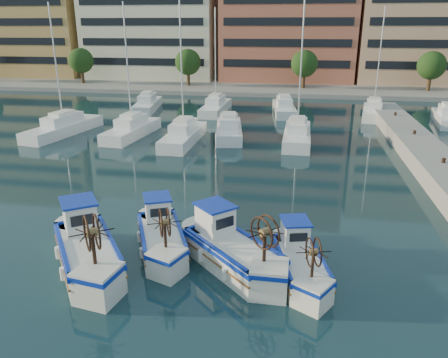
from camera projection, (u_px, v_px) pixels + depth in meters
ground at (200, 275)px, 17.75m from camera, size 300.00×300.00×0.00m
waterfront at (339, 16)px, 73.04m from camera, size 180.00×40.00×25.60m
yacht_marina at (235, 120)px, 44.22m from camera, size 40.11×23.44×11.50m
fishing_boat_a at (87, 247)px, 18.09m from camera, size 4.60×5.28×3.25m
fishing_boat_b at (161, 234)px, 19.50m from camera, size 3.39×4.64×2.79m
fishing_boat_c at (231, 248)px, 18.12m from camera, size 4.75×4.75×3.08m
fishing_boat_d at (299, 260)px, 17.48m from camera, size 2.59×4.25×2.57m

